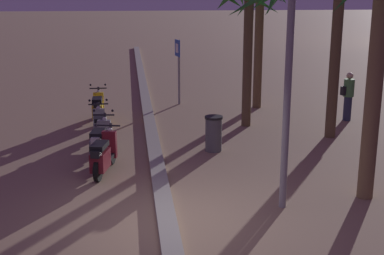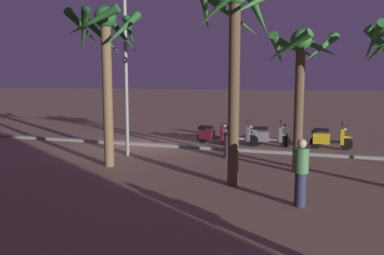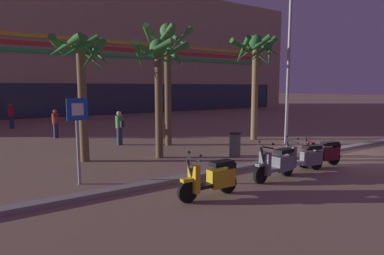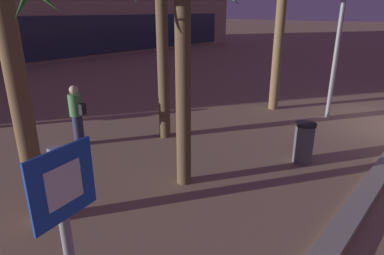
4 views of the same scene
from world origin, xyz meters
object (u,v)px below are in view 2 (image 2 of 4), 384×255
scooter_grey_last_in_row (236,135)px  palm_tree_by_mall_entrance (300,63)px  scooter_grey_gap_after_mid (267,136)px  palm_tree_mid_walkway (106,46)px  palm_tree_near_sign (235,33)px  scooter_yellow_second_in_line (328,138)px  street_lamp (125,32)px  scooter_maroon_lead_nearest (212,134)px  pedestrian_window_shopping (301,171)px  litter_bin (229,145)px

scooter_grey_last_in_row → palm_tree_by_mall_entrance: bearing=123.6°
scooter_grey_gap_after_mid → palm_tree_mid_walkway: size_ratio=0.33×
palm_tree_near_sign → scooter_yellow_second_in_line: bearing=-110.6°
scooter_grey_last_in_row → street_lamp: street_lamp is taller
scooter_grey_gap_after_mid → scooter_maroon_lead_nearest: size_ratio=1.01×
scooter_maroon_lead_nearest → palm_tree_mid_walkway: bearing=68.9°
scooter_maroon_lead_nearest → street_lamp: size_ratio=0.22×
scooter_grey_last_in_row → palm_tree_near_sign: palm_tree_near_sign is taller
scooter_grey_last_in_row → street_lamp: (3.49, 3.71, 4.24)m
scooter_grey_last_in_row → palm_tree_near_sign: bearing=101.3°
palm_tree_mid_walkway → palm_tree_near_sign: palm_tree_near_sign is taller
pedestrian_window_shopping → scooter_yellow_second_in_line: bearing=-94.9°
scooter_grey_last_in_row → palm_tree_mid_walkway: (3.22, 5.56, 3.59)m
scooter_maroon_lead_nearest → palm_tree_by_mall_entrance: size_ratio=0.39×
scooter_yellow_second_in_line → litter_bin: 4.76m
palm_tree_near_sign → scooter_maroon_lead_nearest: bearing=-69.4°
pedestrian_window_shopping → street_lamp: (6.68, -4.14, 3.85)m
scooter_yellow_second_in_line → palm_tree_mid_walkway: 9.85m
pedestrian_window_shopping → street_lamp: street_lamp is taller
palm_tree_mid_walkway → litter_bin: palm_tree_mid_walkway is taller
palm_tree_by_mall_entrance → street_lamp: 6.56m
palm_tree_mid_walkway → litter_bin: (-3.59, -2.60, -3.55)m
palm_tree_near_sign → palm_tree_by_mall_entrance: 2.82m
scooter_yellow_second_in_line → scooter_grey_gap_after_mid: size_ratio=0.99×
litter_bin → scooter_grey_last_in_row: bearing=-82.7°
scooter_yellow_second_in_line → scooter_maroon_lead_nearest: (5.00, 0.37, -0.01)m
palm_tree_mid_walkway → street_lamp: bearing=-81.6°
palm_tree_near_sign → palm_tree_mid_walkway: bearing=-12.8°
scooter_grey_gap_after_mid → palm_tree_near_sign: (0.05, 6.66, 3.70)m
street_lamp → scooter_yellow_second_in_line: bearing=-151.7°
litter_bin → scooter_maroon_lead_nearest: bearing=-62.3°
scooter_grey_last_in_row → scooter_maroon_lead_nearest: size_ratio=1.02×
pedestrian_window_shopping → palm_tree_near_sign: bearing=-34.1°
palm_tree_mid_walkway → scooter_maroon_lead_nearest: bearing=-111.1°
scooter_grey_last_in_row → pedestrian_window_shopping: (-3.19, 7.85, 0.39)m
scooter_grey_last_in_row → scooter_maroon_lead_nearest: bearing=6.0°
scooter_maroon_lead_nearest → palm_tree_near_sign: bearing=110.6°
scooter_maroon_lead_nearest → pedestrian_window_shopping: bearing=119.1°
palm_tree_mid_walkway → palm_tree_by_mall_entrance: size_ratio=1.19×
litter_bin → palm_tree_mid_walkway: bearing=35.9°
palm_tree_mid_walkway → palm_tree_by_mall_entrance: bearing=-169.1°
palm_tree_mid_walkway → palm_tree_near_sign: 4.65m
scooter_yellow_second_in_line → scooter_maroon_lead_nearest: scooter_yellow_second_in_line is taller
scooter_grey_last_in_row → palm_tree_near_sign: 7.67m
palm_tree_by_mall_entrance → litter_bin: 4.14m
scooter_grey_gap_after_mid → street_lamp: 7.48m
scooter_grey_gap_after_mid → litter_bin: size_ratio=1.85×
scooter_yellow_second_in_line → litter_bin: scooter_yellow_second_in_line is taller
palm_tree_by_mall_entrance → scooter_grey_last_in_row: bearing=-56.4°
scooter_grey_gap_after_mid → palm_tree_by_mall_entrance: bearing=109.1°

